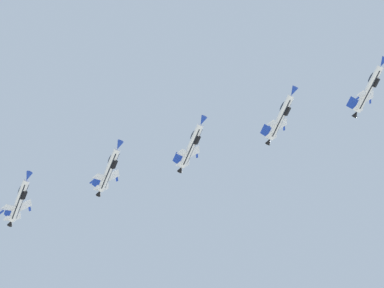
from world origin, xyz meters
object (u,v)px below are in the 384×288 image
at_px(fighter_jet_left_wing, 281,116).
at_px(fighter_jet_left_outer, 109,169).
at_px(fighter_jet_right_outer, 19,200).
at_px(fighter_jet_lead, 369,88).
at_px(fighter_jet_right_wing, 192,145).

xyz_separation_m(fighter_jet_left_wing, fighter_jet_left_outer, (-26.64, 36.04, -0.45)).
bearing_deg(fighter_jet_left_outer, fighter_jet_right_outer, -41.98).
distance_m(fighter_jet_lead, fighter_jet_left_outer, 66.72).
bearing_deg(fighter_jet_right_wing, fighter_jet_left_wing, 137.70).
relative_size(fighter_jet_left_wing, fighter_jet_right_wing, 1.00).
distance_m(fighter_jet_left_outer, fighter_jet_right_outer, 24.26).
relative_size(fighter_jet_left_wing, fighter_jet_left_outer, 1.00).
bearing_deg(fighter_jet_left_wing, fighter_jet_lead, 136.60).
relative_size(fighter_jet_right_wing, fighter_jet_right_outer, 1.00).
bearing_deg(fighter_jet_right_wing, fighter_jet_right_outer, -40.69).
height_order(fighter_jet_left_wing, fighter_jet_right_outer, fighter_jet_left_wing).
bearing_deg(fighter_jet_right_outer, fighter_jet_left_wing, 138.77).
distance_m(fighter_jet_lead, fighter_jet_left_wing, 21.98).
height_order(fighter_jet_lead, fighter_jet_right_wing, fighter_jet_right_wing).
relative_size(fighter_jet_left_outer, fighter_jet_right_outer, 1.00).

